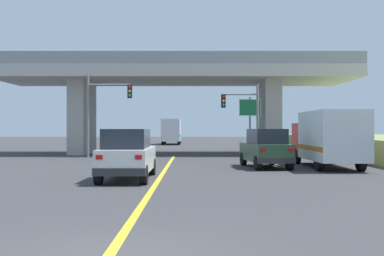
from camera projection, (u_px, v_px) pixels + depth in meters
ground at (173, 154)px, 38.35m from camera, size 160.00×160.00×0.00m
overpass_bridge at (173, 86)px, 38.36m from camera, size 28.05×8.18×7.67m
lane_divider_stripe at (160, 174)px, 21.35m from camera, size 0.20×27.83×0.01m
suv_lead at (125, 154)px, 18.87m from camera, size 1.90×4.75×2.02m
suv_crossing at (263, 148)px, 24.68m from camera, size 2.29×4.57×2.02m
box_truck at (326, 138)px, 24.70m from camera, size 2.33×7.05×2.92m
traffic_signal_nearside at (243, 111)px, 34.10m from camera, size 2.71×0.36×5.24m
traffic_signal_farside at (100, 105)px, 33.55m from camera, size 3.22×0.36×5.84m
highway_sign at (248, 113)px, 36.05m from camera, size 1.65×0.17×4.43m
semi_truck_distant at (169, 131)px, 61.23m from camera, size 2.33×7.54×3.23m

